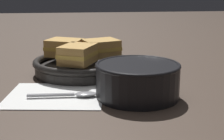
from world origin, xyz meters
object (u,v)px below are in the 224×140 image
Objects in this scene: skillet at (82,66)px; sandwich_near_left at (65,48)px; soup_bowl at (138,78)px; sandwich_near_right at (78,54)px; spoon at (76,94)px; sandwich_far_left at (101,48)px.

sandwich_near_left is (-0.04, 0.04, 0.04)m from skillet.
soup_bowl is at bearing -56.96° from sandwich_near_left.
sandwich_near_right reaches higher than skillet.
skillet is at bearing 86.61° from spoon.
sandwich_far_left is at bearing 19.85° from skillet.
sandwich_near_left is 0.10m from sandwich_near_right.
skillet is 0.07m from sandwich_near_left.
spoon is 1.27× the size of sandwich_near_right.
sandwich_far_left is (0.07, 0.22, 0.06)m from spoon.
skillet reaches higher than spoon.
soup_bowl is 0.29m from sandwich_near_left.
sandwich_far_left reaches higher than skillet.
sandwich_far_left is at bearing -10.15° from sandwich_near_left.
sandwich_near_right reaches higher than soup_bowl.
skillet is at bearing 119.00° from soup_bowl.
sandwich_near_left and sandwich_far_left have the same top height.
skillet is (-0.11, 0.21, -0.02)m from soup_bowl.
soup_bowl is 0.20m from sandwich_near_right.
sandwich_near_right is (-0.12, 0.15, 0.02)m from soup_bowl.
skillet is 2.28× the size of sandwich_far_left.
soup_bowl is 1.56× the size of sandwich_near_left.
soup_bowl is 0.23m from sandwich_far_left.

